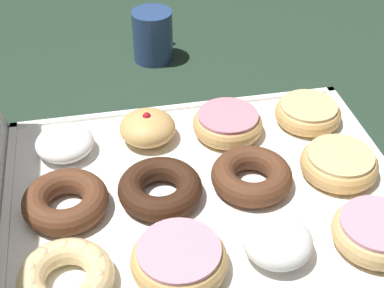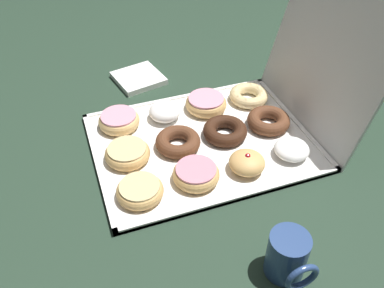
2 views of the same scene
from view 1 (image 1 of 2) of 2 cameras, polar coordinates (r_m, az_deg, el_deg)
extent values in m
plane|color=#233828|center=(0.81, 1.38, -5.39)|extent=(3.00, 3.00, 0.00)
cube|color=white|center=(0.81, 1.38, -5.13)|extent=(0.44, 0.57, 0.01)
cube|color=white|center=(0.89, 19.13, -2.31)|extent=(0.44, 0.01, 0.01)
cube|color=white|center=(0.81, -18.50, -7.42)|extent=(0.44, 0.01, 0.01)
cube|color=white|center=(0.96, -1.32, 3.56)|extent=(0.01, 0.57, 0.01)
torus|color=#E5B770|center=(0.76, 18.33, -8.66)|extent=(0.11, 0.11, 0.04)
cylinder|color=pink|center=(0.75, 18.60, -7.73)|extent=(0.10, 0.10, 0.01)
torus|color=tan|center=(0.85, 14.82, -2.00)|extent=(0.11, 0.11, 0.04)
cylinder|color=#EACC8C|center=(0.84, 15.00, -1.14)|extent=(0.10, 0.10, 0.01)
torus|color=tan|center=(0.94, 11.80, 3.07)|extent=(0.11, 0.11, 0.03)
cylinder|color=#EACC8C|center=(0.93, 11.92, 3.83)|extent=(0.09, 0.09, 0.01)
ellipsoid|color=white|center=(0.71, 8.76, -9.85)|extent=(0.09, 0.09, 0.05)
torus|color=#59331E|center=(0.81, 6.09, -3.17)|extent=(0.12, 0.12, 0.04)
torus|color=tan|center=(0.90, 3.68, 2.03)|extent=(0.11, 0.11, 0.04)
cylinder|color=pink|center=(0.89, 3.72, 2.92)|extent=(0.10, 0.10, 0.01)
torus|color=tan|center=(0.69, -1.33, -11.81)|extent=(0.12, 0.12, 0.04)
cylinder|color=pink|center=(0.68, -1.35, -10.84)|extent=(0.10, 0.10, 0.01)
torus|color=#381E11|center=(0.78, -3.33, -4.39)|extent=(0.12, 0.12, 0.04)
ellipsoid|color=tan|center=(0.88, -4.59, 1.68)|extent=(0.09, 0.09, 0.05)
sphere|color=#B21923|center=(0.87, -4.66, 2.81)|extent=(0.01, 0.01, 0.01)
torus|color=#EACC8C|center=(0.69, -12.81, -13.25)|extent=(0.12, 0.12, 0.03)
sphere|color=#EACC8C|center=(0.71, -12.99, -10.22)|extent=(0.02, 0.02, 0.02)
sphere|color=#EACC8C|center=(0.71, -14.94, -10.89)|extent=(0.02, 0.02, 0.02)
sphere|color=#EACC8C|center=(0.70, -16.18, -12.28)|extent=(0.02, 0.02, 0.02)
sphere|color=#EACC8C|center=(0.68, -16.24, -13.91)|extent=(0.02, 0.02, 0.02)
sphere|color=#EACC8C|center=(0.68, -9.53, -13.23)|extent=(0.02, 0.02, 0.02)
sphere|color=#EACC8C|center=(0.69, -9.67, -11.60)|extent=(0.02, 0.02, 0.02)
sphere|color=#EACC8C|center=(0.71, -11.00, -10.48)|extent=(0.02, 0.02, 0.02)
torus|color=#59331E|center=(0.78, -12.84, -5.92)|extent=(0.12, 0.12, 0.04)
ellipsoid|color=white|center=(0.88, -12.93, 0.10)|extent=(0.09, 0.09, 0.04)
cylinder|color=navy|center=(1.11, -4.05, 11.01)|extent=(0.08, 0.08, 0.10)
cylinder|color=black|center=(1.09, -4.16, 13.08)|extent=(0.07, 0.07, 0.01)
torus|color=navy|center=(1.15, -4.45, 12.43)|extent=(0.01, 0.07, 0.07)
camera|label=2|loc=(1.41, 9.62, 44.72)|focal=38.13mm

